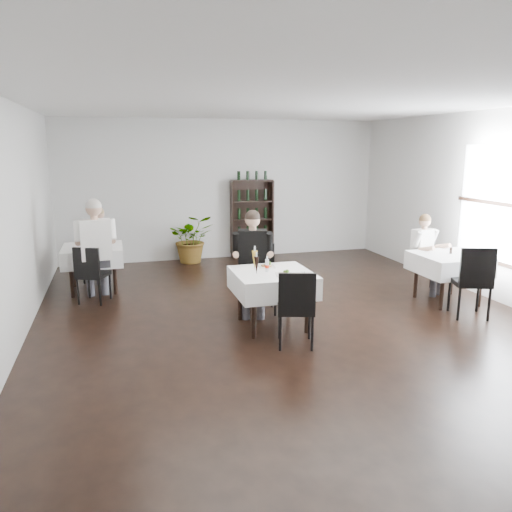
{
  "coord_description": "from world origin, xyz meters",
  "views": [
    {
      "loc": [
        -2.28,
        -6.2,
        2.41
      ],
      "look_at": [
        -0.47,
        0.2,
        0.96
      ],
      "focal_mm": 35.0,
      "sensor_mm": 36.0,
      "label": 1
    }
  ],
  "objects": [
    {
      "name": "plate_near",
      "position": [
        -0.2,
        -0.22,
        0.79
      ],
      "size": [
        0.26,
        0.26,
        0.07
      ],
      "color": "white",
      "rests_on": "main_table"
    },
    {
      "name": "coke_bottle",
      "position": [
        -0.37,
        0.02,
        0.86
      ],
      "size": [
        0.05,
        0.05,
        0.21
      ],
      "color": "silver",
      "rests_on": "main_table"
    },
    {
      "name": "pepper_mill",
      "position": [
        2.76,
        0.35,
        0.82
      ],
      "size": [
        0.05,
        0.05,
        0.1
      ],
      "primitive_type": "cylinder",
      "rotation": [
        0.0,
        0.0,
        0.39
      ],
      "color": "black",
      "rests_on": "right_table"
    },
    {
      "name": "pilsner_dark",
      "position": [
        -0.54,
        -0.08,
        0.89
      ],
      "size": [
        0.07,
        0.07,
        0.3
      ],
      "color": "black",
      "rests_on": "main_table"
    },
    {
      "name": "napkin_cutlery",
      "position": [
        0.05,
        -0.25,
        0.78
      ],
      "size": [
        0.19,
        0.18,
        0.02
      ],
      "color": "black",
      "rests_on": "main_table"
    },
    {
      "name": "right_table",
      "position": [
        2.7,
        0.3,
        0.62
      ],
      "size": [
        0.98,
        0.98,
        0.77
      ],
      "color": "black",
      "rests_on": "ground"
    },
    {
      "name": "right_chair_far",
      "position": [
        2.8,
        0.91,
        0.56
      ],
      "size": [
        0.56,
        0.57,
        0.98
      ],
      "color": "black",
      "rests_on": "ground"
    },
    {
      "name": "diner_left_far",
      "position": [
        -2.61,
        3.16,
        0.78
      ],
      "size": [
        0.6,
        0.63,
        1.35
      ],
      "color": "#3D3C44",
      "rests_on": "ground"
    },
    {
      "name": "window_right",
      "position": [
        3.48,
        0.0,
        1.5
      ],
      "size": [
        0.06,
        2.3,
        1.85
      ],
      "color": "white",
      "rests_on": "room_shell"
    },
    {
      "name": "left_chair_far",
      "position": [
        -2.61,
        3.19,
        0.58
      ],
      "size": [
        0.6,
        0.61,
        1.01
      ],
      "color": "black",
      "rests_on": "ground"
    },
    {
      "name": "main_table",
      "position": [
        -0.3,
        0.0,
        0.62
      ],
      "size": [
        1.03,
        1.03,
        0.77
      ],
      "color": "black",
      "rests_on": "ground"
    },
    {
      "name": "main_chair_far",
      "position": [
        -0.27,
        0.72,
        0.57
      ],
      "size": [
        0.53,
        0.54,
        1.0
      ],
      "color": "black",
      "rests_on": "ground"
    },
    {
      "name": "main_chair_near",
      "position": [
        -0.25,
        -0.79,
        0.55
      ],
      "size": [
        0.55,
        0.56,
        0.97
      ],
      "color": "black",
      "rests_on": "ground"
    },
    {
      "name": "pilsner_lager",
      "position": [
        -0.51,
        0.15,
        0.91
      ],
      "size": [
        0.08,
        0.08,
        0.34
      ],
      "color": "gold",
      "rests_on": "main_table"
    },
    {
      "name": "right_chair_near",
      "position": [
        2.55,
        -0.45,
        0.6
      ],
      "size": [
        0.61,
        0.61,
        1.05
      ],
      "color": "black",
      "rests_on": "ground"
    },
    {
      "name": "potted_tree",
      "position": [
        -0.76,
        4.18,
        0.51
      ],
      "size": [
        0.97,
        0.85,
        1.03
      ],
      "primitive_type": "imported",
      "rotation": [
        0.0,
        0.0,
        -0.06
      ],
      "color": "#2E5D20",
      "rests_on": "ground"
    },
    {
      "name": "left_table",
      "position": [
        -2.7,
        2.5,
        0.62
      ],
      "size": [
        0.98,
        0.98,
        0.77
      ],
      "color": "black",
      "rests_on": "ground"
    },
    {
      "name": "wine_shelf",
      "position": [
        0.6,
        4.31,
        0.85
      ],
      "size": [
        0.9,
        0.28,
        1.75
      ],
      "color": "black",
      "rests_on": "ground"
    },
    {
      "name": "plate_far",
      "position": [
        -0.29,
        0.28,
        0.79
      ],
      "size": [
        0.25,
        0.25,
        0.07
      ],
      "color": "white",
      "rests_on": "main_table"
    },
    {
      "name": "diner_left_near",
      "position": [
        -2.61,
        1.86,
        0.95
      ],
      "size": [
        0.64,
        0.65,
        1.64
      ],
      "color": "#3D3C44",
      "rests_on": "ground"
    },
    {
      "name": "left_chair_near",
      "position": [
        -2.71,
        1.75,
        0.52
      ],
      "size": [
        0.56,
        0.56,
        0.92
      ],
      "color": "black",
      "rests_on": "ground"
    },
    {
      "name": "diner_right_far",
      "position": [
        2.67,
        0.87,
        0.77
      ],
      "size": [
        0.57,
        0.6,
        1.33
      ],
      "color": "#3D3C44",
      "rests_on": "ground"
    },
    {
      "name": "room_shell",
      "position": [
        0.0,
        0.0,
        1.5
      ],
      "size": [
        9.0,
        9.0,
        9.0
      ],
      "color": "black",
      "rests_on": "ground"
    },
    {
      "name": "diner_main",
      "position": [
        -0.4,
        0.63,
        0.89
      ],
      "size": [
        0.63,
        0.67,
        1.53
      ],
      "color": "#3D3C44",
      "rests_on": "ground"
    }
  ]
}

